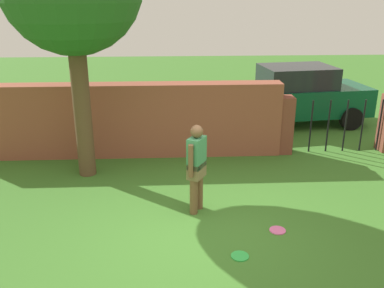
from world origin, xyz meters
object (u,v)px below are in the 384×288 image
Objects in this scene: car at (295,95)px; frisbee_green at (240,256)px; person at (197,165)px; frisbee_pink at (278,230)px.

frisbee_green is (-2.66, -6.66, -0.85)m from car.
person is at bearing 111.27° from frisbee_green.
person is 6.00× the size of frisbee_pink.
car is 7.22m from frisbee_green.
person reaches higher than frisbee_green.
person reaches higher than frisbee_pink.
person is at bearing 149.70° from frisbee_pink.
person is 6.00× the size of frisbee_green.
frisbee_pink is (-1.92, -5.97, -0.85)m from car.
person is 6.12m from car.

